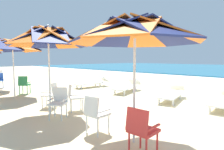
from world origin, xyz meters
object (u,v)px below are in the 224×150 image
(plastic_chair_0, at_px, (141,128))
(beach_umbrella_1, at_px, (48,38))
(plastic_chair_1, at_px, (96,112))
(plastic_chair_2, at_px, (74,96))
(beach_umbrella_0, at_px, (135,32))
(sun_lounger_1, at_px, (172,93))
(plastic_chair_4, at_px, (51,93))
(plastic_chair_5, at_px, (24,84))
(sun_lounger_2, at_px, (127,86))
(plastic_chair_3, at_px, (59,101))
(beach_umbrella_2, at_px, (13,46))
(sun_lounger_3, at_px, (92,82))

(plastic_chair_0, distance_m, beach_umbrella_1, 3.84)
(plastic_chair_1, height_order, plastic_chair_2, same)
(beach_umbrella_0, distance_m, sun_lounger_1, 4.69)
(plastic_chair_4, xyz_separation_m, plastic_chair_5, (-3.17, 0.33, 0.00))
(beach_umbrella_0, relative_size, plastic_chair_1, 3.02)
(plastic_chair_4, height_order, plastic_chair_5, same)
(beach_umbrella_0, relative_size, sun_lounger_2, 1.17)
(beach_umbrella_0, distance_m, plastic_chair_3, 3.00)
(plastic_chair_3, bearing_deg, plastic_chair_5, 170.21)
(plastic_chair_1, xyz_separation_m, sun_lounger_2, (-2.80, 4.61, -0.22))
(beach_umbrella_2, bearing_deg, plastic_chair_4, 4.87)
(plastic_chair_0, relative_size, sun_lounger_2, 0.39)
(plastic_chair_3, distance_m, sun_lounger_3, 5.77)
(plastic_chair_3, bearing_deg, beach_umbrella_0, 5.52)
(beach_umbrella_1, relative_size, sun_lounger_2, 1.20)
(plastic_chair_3, relative_size, plastic_chair_4, 1.00)
(plastic_chair_1, bearing_deg, beach_umbrella_0, 15.85)
(plastic_chair_0, xyz_separation_m, sun_lounger_3, (-6.63, 4.49, -0.22))
(beach_umbrella_0, height_order, plastic_chair_4, beach_umbrella_0)
(plastic_chair_5, bearing_deg, plastic_chair_4, -5.88)
(beach_umbrella_1, bearing_deg, plastic_chair_1, -0.66)
(plastic_chair_5, relative_size, sun_lounger_3, 0.39)
(plastic_chair_3, relative_size, plastic_chair_5, 1.00)
(plastic_chair_1, relative_size, beach_umbrella_2, 0.34)
(sun_lounger_3, bearing_deg, plastic_chair_3, -49.34)
(sun_lounger_1, distance_m, sun_lounger_3, 5.03)
(plastic_chair_4, height_order, sun_lounger_2, plastic_chair_4)
(plastic_chair_2, bearing_deg, plastic_chair_5, 179.47)
(beach_umbrella_1, bearing_deg, beach_umbrella_0, 4.34)
(sun_lounger_1, bearing_deg, beach_umbrella_2, -141.99)
(plastic_chair_0, height_order, beach_umbrella_2, beach_umbrella_2)
(beach_umbrella_1, xyz_separation_m, plastic_chair_5, (-3.91, 0.75, -1.79))
(plastic_chair_0, height_order, beach_umbrella_1, beach_umbrella_1)
(beach_umbrella_2, relative_size, sun_lounger_3, 1.16)
(beach_umbrella_0, relative_size, plastic_chair_0, 3.02)
(plastic_chair_1, bearing_deg, plastic_chair_2, 158.62)
(plastic_chair_0, bearing_deg, beach_umbrella_2, 177.39)
(plastic_chair_0, bearing_deg, sun_lounger_2, 130.97)
(sun_lounger_3, bearing_deg, plastic_chair_4, -57.54)
(plastic_chair_1, bearing_deg, beach_umbrella_1, 179.34)
(plastic_chair_2, height_order, plastic_chair_3, same)
(beach_umbrella_0, height_order, plastic_chair_3, beach_umbrella_0)
(plastic_chair_0, bearing_deg, sun_lounger_3, 145.91)
(plastic_chair_2, xyz_separation_m, plastic_chair_4, (-0.94, -0.29, 0.00))
(plastic_chair_1, bearing_deg, sun_lounger_2, 121.22)
(beach_umbrella_0, distance_m, plastic_chair_0, 1.79)
(beach_umbrella_1, bearing_deg, sun_lounger_2, 98.69)
(plastic_chair_2, distance_m, sun_lounger_1, 3.96)
(plastic_chair_2, xyz_separation_m, sun_lounger_3, (-3.45, 3.65, -0.22))
(beach_umbrella_1, xyz_separation_m, sun_lounger_1, (1.79, 4.34, -2.01))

